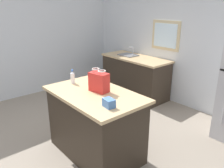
{
  "coord_description": "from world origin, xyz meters",
  "views": [
    {
      "loc": [
        2.41,
        -1.43,
        2.0
      ],
      "look_at": [
        0.17,
        0.48,
        0.96
      ],
      "focal_mm": 36.72,
      "sensor_mm": 36.0,
      "label": 1
    }
  ],
  "objects_px": {
    "bottle": "(73,77)",
    "ear_defenders": "(95,81)",
    "kitchen_island": "(95,124)",
    "small_box": "(109,103)",
    "shopping_bag": "(99,82)"
  },
  "relations": [
    {
      "from": "small_box",
      "to": "ear_defenders",
      "type": "relative_size",
      "value": 0.71
    },
    {
      "from": "small_box",
      "to": "ear_defenders",
      "type": "bearing_deg",
      "value": 154.01
    },
    {
      "from": "shopping_bag",
      "to": "ear_defenders",
      "type": "relative_size",
      "value": 1.51
    },
    {
      "from": "kitchen_island",
      "to": "ear_defenders",
      "type": "distance_m",
      "value": 0.63
    },
    {
      "from": "kitchen_island",
      "to": "small_box",
      "type": "xyz_separation_m",
      "value": [
        0.45,
        -0.13,
        0.5
      ]
    },
    {
      "from": "bottle",
      "to": "shopping_bag",
      "type": "bearing_deg",
      "value": 11.07
    },
    {
      "from": "kitchen_island",
      "to": "shopping_bag",
      "type": "relative_size",
      "value": 4.55
    },
    {
      "from": "ear_defenders",
      "to": "small_box",
      "type": "bearing_deg",
      "value": -25.99
    },
    {
      "from": "bottle",
      "to": "ear_defenders",
      "type": "height_order",
      "value": "bottle"
    },
    {
      "from": "small_box",
      "to": "bottle",
      "type": "relative_size",
      "value": 0.68
    },
    {
      "from": "shopping_bag",
      "to": "bottle",
      "type": "bearing_deg",
      "value": -168.93
    },
    {
      "from": "ear_defenders",
      "to": "bottle",
      "type": "bearing_deg",
      "value": -120.46
    },
    {
      "from": "kitchen_island",
      "to": "small_box",
      "type": "bearing_deg",
      "value": -16.26
    },
    {
      "from": "small_box",
      "to": "ear_defenders",
      "type": "height_order",
      "value": "small_box"
    },
    {
      "from": "kitchen_island",
      "to": "ear_defenders",
      "type": "xyz_separation_m",
      "value": [
        -0.34,
        0.25,
        0.47
      ]
    }
  ]
}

